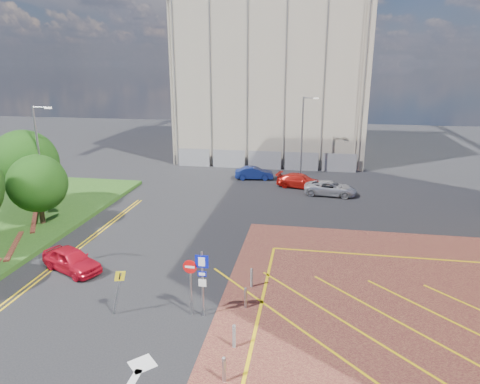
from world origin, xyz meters
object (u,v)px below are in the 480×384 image
(car_red_left, at_px, (72,260))
(car_blue_back, at_px, (254,173))
(lamp_left_far, at_px, (40,156))
(sign_cluster, at_px, (198,277))
(lamp_back, at_px, (303,133))
(tree_c, at_px, (38,183))
(car_silver_back, at_px, (330,188))
(tree_d, at_px, (25,163))
(car_red_back, at_px, (300,181))
(warning_sign, at_px, (118,287))

(car_red_left, xyz_separation_m, car_blue_back, (7.31, 21.37, -0.03))
(lamp_left_far, xyz_separation_m, sign_cluster, (14.72, -11.02, -2.71))
(lamp_back, distance_m, sign_cluster, 27.38)
(tree_c, xyz_separation_m, car_blue_back, (12.97, 15.51, -2.57))
(car_red_left, distance_m, car_silver_back, 22.52)
(tree_d, bearing_deg, lamp_back, 36.09)
(sign_cluster, xyz_separation_m, car_red_left, (-8.13, 3.16, -1.30))
(sign_cluster, bearing_deg, tree_c, 146.84)
(tree_d, bearing_deg, lamp_left_far, -25.68)
(car_silver_back, bearing_deg, car_red_back, 58.85)
(tree_c, distance_m, warning_sign, 14.10)
(lamp_left_far, height_order, car_red_left, lamp_left_far)
(tree_c, distance_m, lamp_left_far, 2.65)
(tree_d, xyz_separation_m, sign_cluster, (16.80, -12.02, -1.92))
(lamp_back, xyz_separation_m, car_red_left, (-11.91, -23.86, -3.71))
(lamp_left_far, bearing_deg, tree_c, -65.29)
(tree_c, relative_size, lamp_back, 0.61)
(lamp_back, xyz_separation_m, sign_cluster, (-3.78, -27.02, -2.41))
(tree_c, distance_m, car_red_back, 22.18)
(sign_cluster, xyz_separation_m, car_silver_back, (6.51, 20.27, -1.33))
(sign_cluster, distance_m, car_red_left, 8.82)
(sign_cluster, height_order, car_red_left, sign_cluster)
(warning_sign, distance_m, car_red_left, 5.92)
(warning_sign, bearing_deg, car_silver_back, 64.13)
(tree_d, relative_size, car_red_back, 1.37)
(tree_c, height_order, warning_sign, tree_c)
(car_red_back, bearing_deg, tree_d, 128.94)
(tree_c, relative_size, car_silver_back, 1.09)
(tree_c, distance_m, car_silver_back, 23.36)
(lamp_left_far, bearing_deg, tree_d, 154.32)
(lamp_left_far, distance_m, sign_cluster, 18.58)
(car_blue_back, bearing_deg, lamp_back, -68.94)
(lamp_back, height_order, car_red_left, lamp_back)
(car_red_back, bearing_deg, sign_cluster, -177.20)
(tree_d, height_order, car_silver_back, tree_d)
(sign_cluster, distance_m, car_red_back, 22.60)
(tree_d, bearing_deg, tree_c, -45.00)
(car_red_left, height_order, car_red_back, car_red_left)
(tree_d, xyz_separation_m, car_blue_back, (15.97, 12.51, -3.24))
(warning_sign, bearing_deg, tree_c, 136.91)
(warning_sign, xyz_separation_m, car_red_back, (7.42, 22.77, -0.78))
(car_red_left, bearing_deg, tree_d, 69.25)
(lamp_back, relative_size, car_red_back, 1.80)
(tree_c, distance_m, sign_cluster, 16.53)
(car_silver_back, bearing_deg, sign_cluster, 167.25)
(car_silver_back, bearing_deg, tree_c, 124.06)
(lamp_back, height_order, sign_cluster, lamp_back)
(sign_cluster, relative_size, car_red_back, 0.72)
(car_red_back, bearing_deg, car_silver_back, -113.60)
(car_red_back, bearing_deg, tree_c, 139.45)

